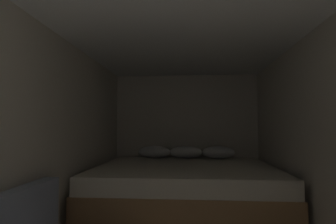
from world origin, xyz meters
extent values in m
cube|color=beige|center=(0.00, 4.44, 1.05)|extent=(2.44, 0.05, 2.09)
cube|color=beige|center=(-1.20, 1.98, 1.05)|extent=(0.05, 4.86, 2.09)
cube|color=white|center=(0.00, 1.98, 2.12)|extent=(2.44, 4.86, 0.05)
cube|color=#9E7247|center=(0.00, 3.36, 0.27)|extent=(2.22, 2.00, 0.55)
cube|color=beige|center=(0.00, 3.36, 0.64)|extent=(2.18, 1.96, 0.19)
ellipsoid|color=white|center=(-0.50, 4.16, 0.83)|extent=(0.50, 0.31, 0.19)
ellipsoid|color=white|center=(0.50, 4.16, 0.83)|extent=(0.50, 0.31, 0.19)
ellipsoid|color=white|center=(0.00, 4.16, 0.83)|extent=(0.50, 0.31, 0.19)
camera|label=1|loc=(0.07, -0.26, 1.22)|focal=29.99mm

